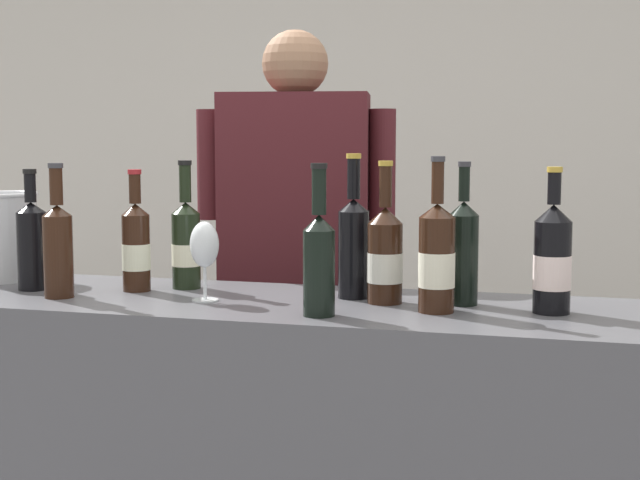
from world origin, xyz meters
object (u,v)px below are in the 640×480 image
object	(u,v)px
wine_bottle_4	(186,243)
wine_bottle_3	(463,250)
wine_bottle_1	(32,243)
wine_bottle_6	(353,243)
ice_bucket	(3,236)
wine_bottle_5	(552,260)
wine_bottle_8	(437,258)
wine_bottle_7	(136,246)
wine_bottle_0	(385,255)
person_server	(296,309)
wine_bottle_9	(58,246)
wine_bottle_2	(319,258)
wine_glass	(204,247)

from	to	relation	value
wine_bottle_4	wine_bottle_3	bearing A→B (deg)	-3.72
wine_bottle_1	wine_bottle_6	bearing A→B (deg)	7.02
wine_bottle_6	ice_bucket	distance (m)	1.00
wine_bottle_1	ice_bucket	world-z (taller)	wine_bottle_1
wine_bottle_4	wine_bottle_5	size ratio (longest dim) A/B	1.02
wine_bottle_3	ice_bucket	world-z (taller)	wine_bottle_3
ice_bucket	wine_bottle_8	bearing A→B (deg)	-7.36
wine_bottle_7	wine_bottle_0	bearing A→B (deg)	-0.15
wine_bottle_8	person_server	bearing A→B (deg)	130.80
wine_bottle_4	ice_bucket	world-z (taller)	wine_bottle_4
wine_bottle_7	wine_bottle_9	distance (m)	0.20
ice_bucket	wine_bottle_5	bearing A→B (deg)	-3.90
wine_bottle_2	wine_bottle_3	bearing A→B (deg)	38.22
wine_bottle_8	wine_bottle_9	xyz separation A→B (m)	(-0.92, -0.06, 0.01)
person_server	wine_bottle_6	bearing A→B (deg)	-57.92
wine_bottle_8	wine_bottle_9	bearing A→B (deg)	-176.37
wine_bottle_9	ice_bucket	size ratio (longest dim) A/B	1.35
wine_bottle_2	wine_bottle_7	bearing A→B (deg)	159.92
wine_bottle_1	wine_bottle_5	bearing A→B (deg)	1.26
wine_bottle_8	person_server	distance (m)	0.83
wine_bottle_4	wine_bottle_9	bearing A→B (deg)	-138.26
wine_bottle_3	wine_bottle_6	xyz separation A→B (m)	(-0.27, 0.02, 0.00)
wine_bottle_4	wine_bottle_8	distance (m)	0.69
wine_bottle_3	person_server	bearing A→B (deg)	139.07
wine_bottle_7	wine_bottle_8	world-z (taller)	wine_bottle_8
wine_bottle_5	wine_bottle_7	size ratio (longest dim) A/B	1.05
wine_bottle_2	wine_bottle_6	bearing A→B (deg)	85.89
wine_glass	person_server	distance (m)	0.66
ice_bucket	wine_bottle_2	bearing A→B (deg)	-15.47
wine_bottle_5	wine_bottle_8	distance (m)	0.26
wine_bottle_6	wine_bottle_7	xyz separation A→B (m)	(-0.56, -0.05, -0.02)
wine_bottle_8	ice_bucket	distance (m)	1.23
wine_glass	ice_bucket	size ratio (longest dim) A/B	0.79
wine_bottle_2	ice_bucket	xyz separation A→B (m)	(-0.98, 0.27, -0.00)
wine_bottle_4	person_server	world-z (taller)	person_server
wine_glass	wine_bottle_5	bearing A→B (deg)	4.65
wine_bottle_1	wine_bottle_9	bearing A→B (deg)	-33.92
wine_bottle_1	ice_bucket	distance (m)	0.22
wine_bottle_2	ice_bucket	world-z (taller)	wine_bottle_2
wine_bottle_4	wine_bottle_2	bearing A→B (deg)	-31.96
wine_bottle_0	wine_bottle_6	size ratio (longest dim) A/B	0.95
wine_bottle_1	wine_bottle_9	xyz separation A→B (m)	(0.13, -0.09, 0.01)
wine_bottle_6	wine_glass	bearing A→B (deg)	-157.35
wine_bottle_0	wine_bottle_7	bearing A→B (deg)	179.85
wine_bottle_7	ice_bucket	distance (m)	0.45
wine_bottle_8	wine_bottle_5	bearing A→B (deg)	13.02
wine_bottle_5	wine_bottle_1	bearing A→B (deg)	-178.74
wine_bottle_1	wine_bottle_8	distance (m)	1.05
wine_bottle_5	wine_bottle_6	world-z (taller)	wine_bottle_6
ice_bucket	wine_glass	bearing A→B (deg)	-13.91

